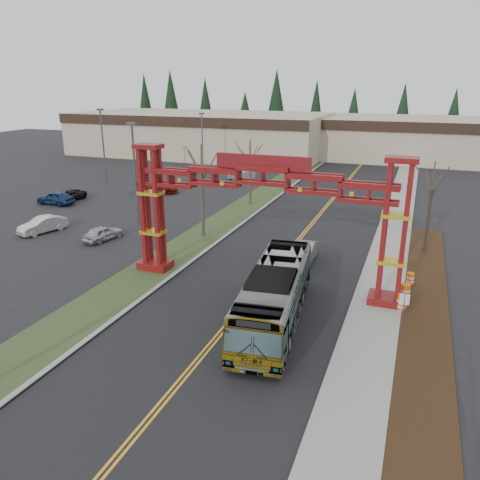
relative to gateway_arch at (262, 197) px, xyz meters
The scene contains 30 objects.
road 9.20m from the gateway_arch, 90.00° to the left, with size 12.00×110.00×0.02m, color black.
lane_line_left 9.19m from the gateway_arch, 90.98° to the left, with size 0.12×100.00×0.01m, color #F2A51C.
lane_line_right 9.19m from the gateway_arch, 89.02° to the left, with size 0.12×100.00×0.01m, color #F2A51C.
curb_right 11.03m from the gateway_arch, 48.70° to the left, with size 0.30×110.00×0.15m, color #989994.
sidewalk_right 11.90m from the gateway_arch, 42.65° to the left, with size 2.60×110.00×0.14m, color gray.
landscape_strip 14.25m from the gateway_arch, 38.11° to the right, with size 2.60×50.00×0.12m, color black.
grass_median 12.18m from the gateway_arch, 138.81° to the left, with size 4.00×110.00×0.08m, color #334422.
curb_left 11.03m from the gateway_arch, 131.30° to the left, with size 0.30×110.00×0.15m, color #989994.
gateway_arch is the anchor object (origin of this frame).
retail_building_west 61.78m from the gateway_arch, 119.07° to the left, with size 46.00×22.30×7.50m.
retail_building_east 62.80m from the gateway_arch, 80.83° to the left, with size 38.00×20.30×7.00m.
conifer_treeline 74.00m from the gateway_arch, 89.81° to the left, with size 116.10×5.60×13.00m.
transit_bus 6.61m from the gateway_arch, 62.69° to the right, with size 2.72×11.63×3.24m, color #A5A7AD.
silver_sedan 7.44m from the gateway_arch, 72.56° to the left, with size 1.56×4.48×1.48m, color #A5A8AD.
parked_car_near_a 16.96m from the gateway_arch, 165.27° to the left, with size 1.48×3.69×1.26m, color #B8B8C1.
parked_car_near_b 22.91m from the gateway_arch, 169.67° to the left, with size 1.49×4.27×1.41m, color silver.
parked_car_near_c 31.87m from the gateway_arch, 152.93° to the left, with size 2.08×4.52×1.26m, color black.
parked_car_mid_a 30.13m from the gateway_arch, 133.82° to the left, with size 2.07×5.08×1.48m, color maroon.
parked_car_mid_b 31.20m from the gateway_arch, 155.88° to the left, with size 1.75×4.35×1.48m, color navy.
parked_car_far_a 36.35m from the gateway_arch, 112.83° to the left, with size 1.30×3.73×1.23m, color gray.
bare_tree_median_mid 11.33m from the gateway_arch, 134.92° to the left, with size 3.01×3.01×7.94m.
bare_tree_median_far 21.63m from the gateway_arch, 111.72° to the left, with size 2.96×2.96×7.10m.
bare_tree_right_far 14.73m from the gateway_arch, 47.19° to the left, with size 2.89×2.89×7.19m.
light_pole_near 17.98m from the gateway_arch, 148.83° to the left, with size 0.81×0.41×9.39m.
light_pole_mid 39.32m from the gateway_arch, 140.72° to the left, with size 0.83×0.42×9.62m.
light_pole_far 42.26m from the gateway_arch, 120.50° to the left, with size 0.75×0.38×8.65m.
street_sign 10.47m from the gateway_arch, 19.21° to the right, with size 0.51×0.13×2.23m.
barrel_south 10.41m from the gateway_arch, ahead, with size 0.58×0.58×1.07m.
barrel_mid 10.53m from the gateway_arch, ahead, with size 0.60×0.60×1.11m.
barrel_north 11.30m from the gateway_arch, 20.77° to the left, with size 0.49×0.49×0.90m.
Camera 1 is at (8.89, -9.00, 12.70)m, focal length 35.00 mm.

